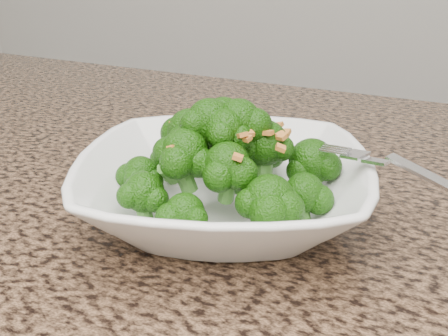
% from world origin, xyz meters
% --- Properties ---
extents(granite_counter, '(1.64, 1.04, 0.03)m').
position_xyz_m(granite_counter, '(0.00, 0.30, 0.89)').
color(granite_counter, brown).
rests_on(granite_counter, cabinet).
extents(bowl, '(0.33, 0.33, 0.06)m').
position_xyz_m(bowl, '(0.11, 0.33, 0.93)').
color(bowl, white).
rests_on(bowl, granite_counter).
extents(broccoli_pile, '(0.22, 0.22, 0.07)m').
position_xyz_m(broccoli_pile, '(0.11, 0.33, 1.00)').
color(broccoli_pile, '#1B5309').
rests_on(broccoli_pile, bowl).
extents(garlic_topping, '(0.13, 0.13, 0.01)m').
position_xyz_m(garlic_topping, '(0.11, 0.33, 1.04)').
color(garlic_topping, orange).
rests_on(garlic_topping, broccoli_pile).
extents(fork, '(0.17, 0.08, 0.01)m').
position_xyz_m(fork, '(0.23, 0.35, 0.97)').
color(fork, silver).
rests_on(fork, bowl).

